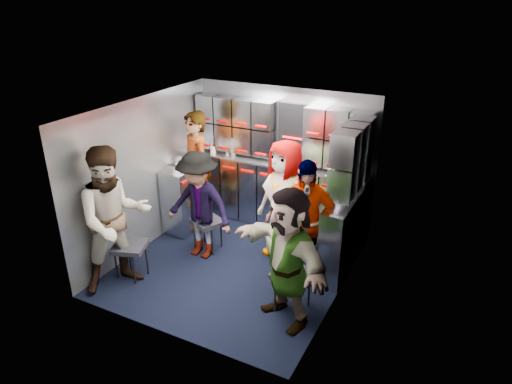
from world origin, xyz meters
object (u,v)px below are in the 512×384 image
at_px(jump_seat_near_left, 130,248).
at_px(jump_seat_center, 289,224).
at_px(jump_seat_near_right, 293,276).
at_px(jump_seat_mid_right, 308,241).
at_px(attendant_arc_a, 115,219).
at_px(jump_seat_mid_left, 207,223).
at_px(attendant_arc_d, 304,222).
at_px(attendant_arc_b, 199,206).
at_px(attendant_arc_e, 287,257).
at_px(attendant_standing, 196,172).
at_px(attendant_arc_c, 285,200).

xyz_separation_m(jump_seat_near_left, jump_seat_center, (1.51, 1.53, -0.02)).
xyz_separation_m(jump_seat_near_left, jump_seat_near_right, (2.06, 0.31, 0.03)).
bearing_deg(jump_seat_mid_right, attendant_arc_a, -146.27).
distance_m(jump_seat_mid_left, attendant_arc_d, 1.49).
xyz_separation_m(jump_seat_center, attendant_arc_b, (-1.01, -0.69, 0.36)).
height_order(jump_seat_center, attendant_arc_e, attendant_arc_e).
height_order(attendant_standing, attendant_arc_a, attendant_standing).
height_order(jump_seat_mid_left, jump_seat_mid_right, jump_seat_mid_right).
bearing_deg(attendant_arc_e, jump_seat_mid_right, 126.42).
bearing_deg(attendant_arc_c, jump_seat_near_right, -40.44).
bearing_deg(jump_seat_center, attendant_arc_c, -90.00).
bearing_deg(attendant_arc_b, jump_seat_center, 36.53).
bearing_deg(attendant_arc_b, attendant_standing, 128.11).
height_order(jump_seat_center, attendant_arc_c, attendant_arc_c).
bearing_deg(attendant_arc_e, attendant_arc_d, 128.08).
relative_size(jump_seat_center, attendant_arc_b, 0.29).
bearing_deg(attendant_arc_b, attendant_arc_a, -113.94).
distance_m(jump_seat_near_left, attendant_arc_a, 0.52).
xyz_separation_m(jump_seat_near_left, jump_seat_mid_right, (1.94, 1.11, 0.03)).
xyz_separation_m(attendant_standing, attendant_arc_d, (1.94, -0.59, -0.10)).
bearing_deg(jump_seat_near_right, jump_seat_mid_left, 155.87).
distance_m(jump_seat_near_left, attendant_arc_e, 2.10).
relative_size(jump_seat_mid_left, jump_seat_mid_right, 0.99).
bearing_deg(jump_seat_center, jump_seat_mid_left, -153.11).
bearing_deg(jump_seat_near_right, jump_seat_near_left, -171.35).
height_order(jump_seat_center, attendant_arc_d, attendant_arc_d).
bearing_deg(attendant_arc_c, jump_seat_near_left, -116.98).
bearing_deg(attendant_arc_c, attendant_arc_d, -22.90).
bearing_deg(attendant_arc_e, jump_seat_center, 140.73).
distance_m(jump_seat_near_left, jump_seat_mid_left, 1.13).
height_order(jump_seat_near_right, attendant_arc_a, attendant_arc_a).
bearing_deg(jump_seat_center, jump_seat_mid_right, -44.09).
relative_size(jump_seat_near_right, attendant_arc_c, 0.30).
bearing_deg(jump_seat_mid_right, attendant_arc_c, 151.21).
xyz_separation_m(attendant_arc_b, attendant_arc_d, (1.44, 0.10, 0.05)).
xyz_separation_m(jump_seat_near_right, attendant_arc_d, (-0.13, 0.62, 0.36)).
height_order(attendant_standing, attendant_arc_d, attendant_standing).
relative_size(jump_seat_mid_left, jump_seat_near_right, 1.01).
xyz_separation_m(jump_seat_center, attendant_arc_e, (0.56, -1.39, 0.40)).
bearing_deg(jump_seat_near_left, attendant_standing, 90.00).
height_order(jump_seat_mid_left, jump_seat_center, jump_seat_mid_left).
distance_m(jump_seat_mid_right, attendant_arc_b, 1.50).
xyz_separation_m(jump_seat_near_left, attendant_arc_a, (-0.00, -0.18, 0.49)).
xyz_separation_m(jump_seat_near_left, attendant_arc_e, (2.06, 0.13, 0.38)).
xyz_separation_m(attendant_arc_a, attendant_arc_b, (0.50, 1.02, -0.15)).
bearing_deg(jump_seat_center, jump_seat_near_left, -134.58).
height_order(jump_seat_center, attendant_arc_b, attendant_arc_b).
bearing_deg(jump_seat_mid_right, attendant_standing, 168.10).
relative_size(attendant_arc_a, attendant_arc_e, 1.14).
xyz_separation_m(jump_seat_center, attendant_arc_d, (0.43, -0.60, 0.41)).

